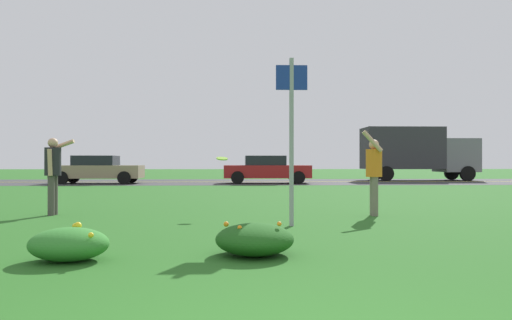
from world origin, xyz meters
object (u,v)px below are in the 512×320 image
object	(u,v)px
person_catcher_orange_shirt	(374,170)
car_tan_center_left	(97,169)
sign_post_near_path	(291,125)
person_thrower_dark_shirt	(53,169)
box_truck_gray	(416,151)
car_red_center_right	(267,169)
frisbee_lime	(222,159)

from	to	relation	value
person_catcher_orange_shirt	car_tan_center_left	distance (m)	18.74
sign_post_near_path	person_catcher_orange_shirt	xyz separation A→B (m)	(1.93, 1.63, -0.83)
person_thrower_dark_shirt	box_truck_gray	bearing A→B (deg)	52.17
car_tan_center_left	sign_post_near_path	bearing A→B (deg)	-64.74
person_thrower_dark_shirt	box_truck_gray	xyz separation A→B (m)	(14.85, 19.13, 0.81)
car_red_center_right	car_tan_center_left	bearing A→B (deg)	180.00
person_thrower_dark_shirt	car_tan_center_left	xyz separation A→B (m)	(-3.28, 15.38, -0.25)
person_catcher_orange_shirt	car_red_center_right	bearing A→B (deg)	94.86
person_thrower_dark_shirt	frisbee_lime	distance (m)	3.63
person_catcher_orange_shirt	frisbee_lime	xyz separation A→B (m)	(-3.23, 0.26, 0.24)
frisbee_lime	car_red_center_right	xyz separation A→B (m)	(1.89, 15.50, -0.47)
sign_post_near_path	person_thrower_dark_shirt	distance (m)	5.37
sign_post_near_path	box_truck_gray	bearing A→B (deg)	64.82
car_tan_center_left	box_truck_gray	world-z (taller)	box_truck_gray
car_red_center_right	box_truck_gray	bearing A→B (deg)	21.84
box_truck_gray	sign_post_near_path	bearing A→B (deg)	-115.18
sign_post_near_path	car_tan_center_left	size ratio (longest dim) A/B	0.67
sign_post_near_path	frisbee_lime	world-z (taller)	sign_post_near_path
box_truck_gray	person_catcher_orange_shirt	bearing A→B (deg)	-112.30
sign_post_near_path	car_red_center_right	xyz separation A→B (m)	(0.59, 17.38, -1.06)
car_red_center_right	box_truck_gray	xyz separation A→B (m)	(9.34, 3.74, 1.06)
sign_post_near_path	car_red_center_right	bearing A→B (deg)	88.05
person_catcher_orange_shirt	car_red_center_right	distance (m)	15.82
person_thrower_dark_shirt	frisbee_lime	size ratio (longest dim) A/B	6.64
person_thrower_dark_shirt	person_catcher_orange_shirt	xyz separation A→B (m)	(6.85, -0.38, -0.02)
frisbee_lime	car_red_center_right	distance (m)	15.62
car_red_center_right	box_truck_gray	world-z (taller)	box_truck_gray
sign_post_near_path	box_truck_gray	world-z (taller)	box_truck_gray
car_tan_center_left	box_truck_gray	bearing A→B (deg)	11.67
car_tan_center_left	box_truck_gray	distance (m)	18.55
person_catcher_orange_shirt	frisbee_lime	distance (m)	3.25
sign_post_near_path	person_catcher_orange_shirt	distance (m)	2.66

